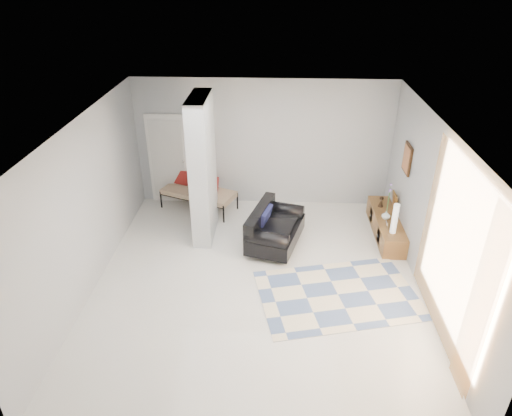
{
  "coord_description": "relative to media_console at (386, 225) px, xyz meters",
  "views": [
    {
      "loc": [
        0.29,
        -6.27,
        4.92
      ],
      "look_at": [
        -0.04,
        0.6,
        1.14
      ],
      "focal_mm": 32.0,
      "sensor_mm": 36.0,
      "label": 1
    }
  ],
  "objects": [
    {
      "name": "ceiling",
      "position": [
        -2.52,
        -1.7,
        2.6
      ],
      "size": [
        6.0,
        6.0,
        0.0
      ],
      "primitive_type": "plane",
      "rotation": [
        3.14,
        0.0,
        0.0
      ],
      "color": "white",
      "rests_on": "wall_back"
    },
    {
      "name": "media_console",
      "position": [
        0.0,
        0.0,
        0.0
      ],
      "size": [
        0.45,
        1.82,
        0.8
      ],
      "color": "brown",
      "rests_on": "floor"
    },
    {
      "name": "vase",
      "position": [
        -0.05,
        -0.09,
        0.28
      ],
      "size": [
        0.19,
        0.19,
        0.18
      ],
      "primitive_type": "imported",
      "rotation": [
        0.0,
        0.0,
        0.15
      ],
      "color": "white",
      "rests_on": "media_console"
    },
    {
      "name": "bronze_figurine",
      "position": [
        -0.05,
        0.43,
        0.31
      ],
      "size": [
        0.12,
        0.12,
        0.23
      ],
      "primitive_type": null,
      "rotation": [
        0.0,
        0.0,
        -0.07
      ],
      "color": "black",
      "rests_on": "media_console"
    },
    {
      "name": "area_rug",
      "position": [
        -1.16,
        -1.97,
        -0.2
      ],
      "size": [
        2.88,
        2.24,
        0.01
      ],
      "primitive_type": "cube",
      "rotation": [
        0.0,
        0.0,
        0.23
      ],
      "color": "beige",
      "rests_on": "floor"
    },
    {
      "name": "partition_column",
      "position": [
        -3.62,
        -0.1,
        1.2
      ],
      "size": [
        0.35,
        1.2,
        2.8
      ],
      "primitive_type": "cube",
      "color": "#B1B6B9",
      "rests_on": "floor"
    },
    {
      "name": "hallway_door",
      "position": [
        -4.62,
        1.26,
        0.82
      ],
      "size": [
        0.85,
        0.06,
        2.04
      ],
      "primitive_type": "cube",
      "color": "white",
      "rests_on": "floor"
    },
    {
      "name": "wall_front",
      "position": [
        -2.52,
        -4.7,
        1.2
      ],
      "size": [
        6.0,
        0.0,
        6.0
      ],
      "primitive_type": "plane",
      "rotation": [
        -1.57,
        0.0,
        0.0
      ],
      "color": "#ADB0B2",
      "rests_on": "ground"
    },
    {
      "name": "wall_back",
      "position": [
        -2.52,
        1.3,
        1.2
      ],
      "size": [
        6.0,
        0.0,
        6.0
      ],
      "primitive_type": "plane",
      "rotation": [
        1.57,
        0.0,
        0.0
      ],
      "color": "#ADB0B2",
      "rests_on": "ground"
    },
    {
      "name": "floor",
      "position": [
        -2.52,
        -1.7,
        -0.2
      ],
      "size": [
        6.0,
        6.0,
        0.0
      ],
      "primitive_type": "plane",
      "color": "silver",
      "rests_on": "ground"
    },
    {
      "name": "loveseat",
      "position": [
        -2.27,
        -0.49,
        0.16
      ],
      "size": [
        1.18,
        1.59,
        0.76
      ],
      "rotation": [
        0.0,
        0.0,
        -0.27
      ],
      "color": "silver",
      "rests_on": "floor"
    },
    {
      "name": "wall_art",
      "position": [
        0.2,
        -0.0,
        1.45
      ],
      "size": [
        0.04,
        0.45,
        0.55
      ],
      "primitive_type": "cube",
      "color": "#3D2210",
      "rests_on": "wall_right"
    },
    {
      "name": "cylinder_lamp",
      "position": [
        -0.02,
        -0.59,
        0.49
      ],
      "size": [
        0.11,
        0.11,
        0.6
      ],
      "primitive_type": "cylinder",
      "color": "white",
      "rests_on": "media_console"
    },
    {
      "name": "daybed",
      "position": [
        -3.94,
        0.94,
        0.22
      ],
      "size": [
        1.74,
        1.23,
        0.77
      ],
      "rotation": [
        0.0,
        0.0,
        -0.38
      ],
      "color": "black",
      "rests_on": "floor"
    },
    {
      "name": "curtain",
      "position": [
        0.15,
        -2.85,
        1.25
      ],
      "size": [
        0.0,
        2.55,
        2.55
      ],
      "primitive_type": "plane",
      "rotation": [
        1.57,
        0.0,
        1.57
      ],
      "color": "gold",
      "rests_on": "wall_right"
    },
    {
      "name": "wall_left",
      "position": [
        -5.27,
        -1.7,
        1.2
      ],
      "size": [
        0.0,
        6.0,
        6.0
      ],
      "primitive_type": "plane",
      "rotation": [
        1.57,
        0.0,
        1.57
      ],
      "color": "#ADB0B2",
      "rests_on": "ground"
    },
    {
      "name": "wall_right",
      "position": [
        0.23,
        -1.7,
        1.2
      ],
      "size": [
        0.0,
        6.0,
        6.0
      ],
      "primitive_type": "plane",
      "rotation": [
        1.57,
        0.0,
        -1.57
      ],
      "color": "#ADB0B2",
      "rests_on": "ground"
    }
  ]
}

